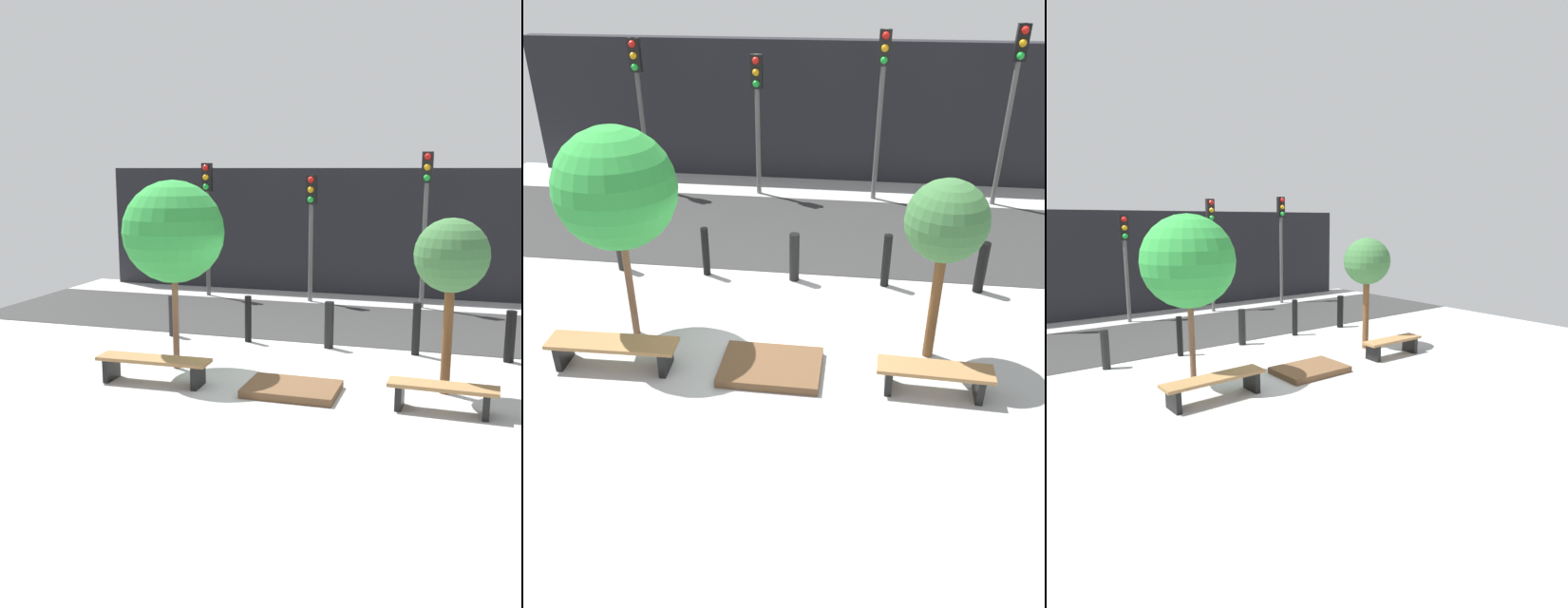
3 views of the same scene
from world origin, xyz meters
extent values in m
plane|color=#A8A8A8|center=(0.00, 0.00, 0.00)|extent=(18.00, 18.00, 0.00)
cube|color=#2F2F2F|center=(0.00, 4.87, 0.01)|extent=(18.00, 4.20, 0.01)
cube|color=black|center=(0.00, 8.85, 1.80)|extent=(16.20, 0.50, 3.61)
cube|color=black|center=(-3.17, -0.66, 0.19)|extent=(0.11, 0.48, 0.39)
cube|color=black|center=(-1.58, -0.61, 0.19)|extent=(0.11, 0.48, 0.39)
cube|color=olive|center=(-2.37, -0.63, 0.42)|extent=(1.97, 0.53, 0.06)
cube|color=black|center=(1.74, -0.61, 0.19)|extent=(0.11, 0.42, 0.37)
cube|color=black|center=(3.00, -0.65, 0.19)|extent=(0.11, 0.42, 0.37)
cube|color=olive|center=(2.37, -0.63, 0.40)|extent=(1.63, 0.47, 0.06)
cube|color=brown|center=(0.00, -0.43, 0.07)|extent=(1.50, 1.06, 0.13)
cylinder|color=brown|center=(-2.37, 0.30, 1.00)|extent=(0.12, 0.12, 2.00)
sphere|color=green|center=(-2.37, 0.30, 2.50)|extent=(1.81, 1.81, 1.81)
cylinder|color=brown|center=(2.37, 0.30, 0.97)|extent=(0.16, 0.16, 1.93)
sphere|color=#396D39|center=(2.37, 0.30, 2.26)|extent=(1.17, 1.17, 1.17)
cylinder|color=black|center=(-3.46, 2.52, 0.44)|extent=(0.18, 0.18, 0.89)
cylinder|color=black|center=(-1.73, 2.52, 0.49)|extent=(0.14, 0.14, 0.98)
cylinder|color=black|center=(0.00, 2.52, 0.48)|extent=(0.19, 0.19, 0.96)
cylinder|color=black|center=(1.73, 2.52, 0.52)|extent=(0.16, 0.16, 1.04)
cylinder|color=black|center=(3.46, 2.52, 0.49)|extent=(0.19, 0.19, 0.99)
cylinder|color=#4B4B4B|center=(-4.50, 7.27, 1.87)|extent=(0.12, 0.12, 3.74)
cube|color=black|center=(-4.50, 7.27, 3.35)|extent=(0.28, 0.16, 0.78)
sphere|color=red|center=(-4.50, 7.16, 3.61)|extent=(0.17, 0.17, 0.17)
sphere|color=orange|center=(-4.50, 7.16, 3.35)|extent=(0.17, 0.17, 0.17)
sphere|color=green|center=(-4.50, 7.16, 3.09)|extent=(0.17, 0.17, 0.17)
cylinder|color=#5C5C5C|center=(-1.50, 7.27, 1.71)|extent=(0.12, 0.12, 3.43)
cube|color=black|center=(-1.50, 7.27, 3.04)|extent=(0.28, 0.16, 0.78)
sphere|color=red|center=(-1.50, 7.16, 3.30)|extent=(0.17, 0.17, 0.17)
sphere|color=orange|center=(-1.50, 7.16, 3.04)|extent=(0.17, 0.17, 0.17)
sphere|color=green|center=(-1.50, 7.16, 2.78)|extent=(0.17, 0.17, 0.17)
cylinder|color=#5A5A5A|center=(1.50, 7.27, 2.01)|extent=(0.12, 0.12, 4.01)
cube|color=black|center=(1.50, 7.27, 3.62)|extent=(0.28, 0.16, 0.78)
sphere|color=red|center=(1.50, 7.16, 3.88)|extent=(0.17, 0.17, 0.17)
sphere|color=orange|center=(1.50, 7.16, 3.62)|extent=(0.17, 0.17, 0.17)
sphere|color=green|center=(1.50, 7.16, 3.36)|extent=(0.17, 0.17, 0.17)
camera|label=1|loc=(2.63, -10.64, 3.59)|focal=40.00mm
camera|label=2|loc=(1.16, -7.56, 5.40)|focal=35.00mm
camera|label=3|loc=(-6.05, -8.27, 3.27)|focal=28.00mm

